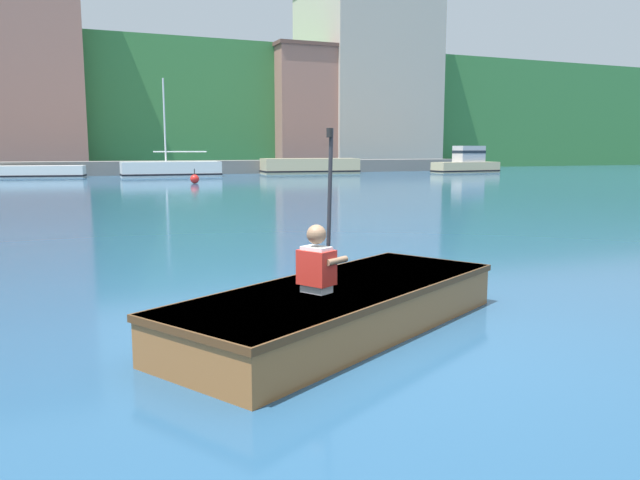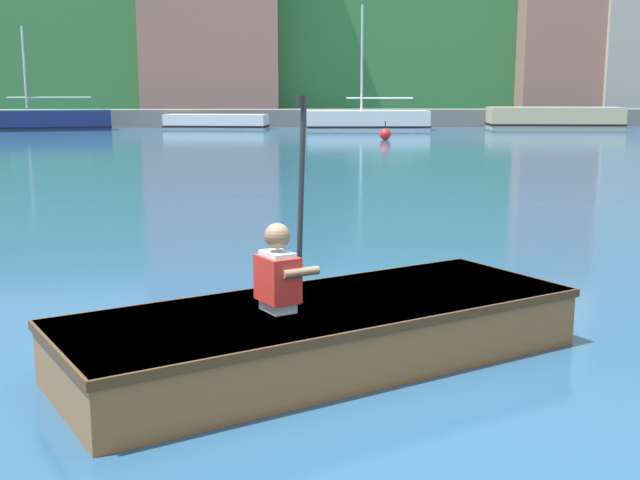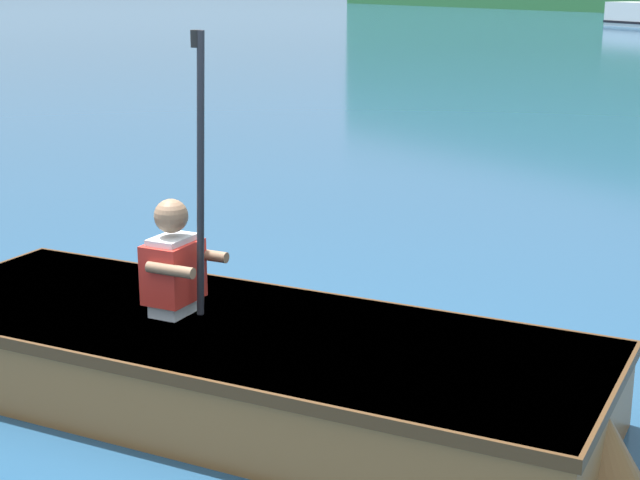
# 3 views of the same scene
# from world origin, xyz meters

# --- Properties ---
(ground_plane) EXTENTS (300.00, 300.00, 0.00)m
(ground_plane) POSITION_xyz_m (0.00, 0.00, 0.00)
(ground_plane) COLOR navy
(shoreline_ridge) EXTENTS (120.00, 20.00, 10.30)m
(shoreline_ridge) POSITION_xyz_m (0.00, 55.02, 5.15)
(shoreline_ridge) COLOR #387A3D
(shoreline_ridge) RESTS_ON ground
(waterfront_office_block_center) EXTENTS (10.43, 10.28, 10.24)m
(waterfront_office_block_center) POSITION_xyz_m (19.55, 48.18, 5.13)
(waterfront_office_block_center) COLOR #9E6B5B
(waterfront_office_block_center) RESTS_ON ground
(marina_dock) EXTENTS (54.20, 2.40, 0.90)m
(marina_dock) POSITION_xyz_m (0.00, 38.34, 0.45)
(marina_dock) COLOR slate
(marina_dock) RESTS_ON ground
(moored_boat_dock_west_end) EXTENTS (6.84, 3.07, 1.05)m
(moored_boat_dock_west_end) POSITION_xyz_m (13.82, 35.61, 0.50)
(moored_boat_dock_west_end) COLOR #CCB789
(moored_boat_dock_west_end) RESTS_ON ground
(moored_boat_dock_west_inner) EXTENTS (7.24, 3.69, 4.82)m
(moored_boat_dock_west_inner) POSITION_xyz_m (-11.74, 34.16, 0.45)
(moored_boat_dock_west_inner) COLOR navy
(moored_boat_dock_west_inner) RESTS_ON ground
(moored_boat_dock_center_far) EXTENTS (5.32, 2.47, 0.71)m
(moored_boat_dock_center_far) POSITION_xyz_m (-3.31, 35.80, 0.33)
(moored_boat_dock_center_far) COLOR white
(moored_boat_dock_center_far) RESTS_ON ground
(moored_boat_dock_east_end) EXTENTS (5.95, 2.18, 5.88)m
(moored_boat_dock_east_end) POSITION_xyz_m (4.10, 34.16, 0.45)
(moored_boat_dock_east_end) COLOR white
(moored_boat_dock_east_end) RESTS_ON ground
(rowboat_foreground) EXTENTS (3.82, 2.90, 0.42)m
(rowboat_foreground) POSITION_xyz_m (0.07, 0.43, 0.24)
(rowboat_foreground) COLOR #935B2D
(rowboat_foreground) RESTS_ON ground
(person_paddler) EXTENTS (0.44, 0.44, 1.41)m
(person_paddler) POSITION_xyz_m (-0.28, 0.24, 0.70)
(person_paddler) COLOR silver
(person_paddler) RESTS_ON rowboat_foreground
(channel_buoy) EXTENTS (0.44, 0.44, 0.72)m
(channel_buoy) POSITION_xyz_m (3.89, 26.04, 0.22)
(channel_buoy) COLOR red
(channel_buoy) RESTS_ON ground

